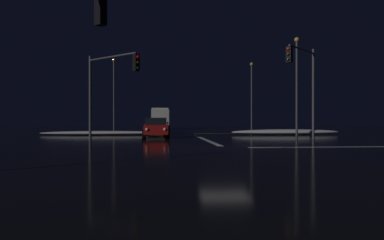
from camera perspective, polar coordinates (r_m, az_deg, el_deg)
name	(u,v)px	position (r m, az deg, el deg)	size (l,w,h in m)	color
ground	(225,149)	(19.52, 4.92, -4.31)	(120.00, 120.00, 0.10)	black
stop_line_north	(205,140)	(27.13, 2.03, -2.95)	(0.35, 13.17, 0.01)	white
centre_line_ns	(191,134)	(38.65, -0.16, -2.03)	(22.00, 0.15, 0.01)	yellow
crosswalk_bar_east	(371,147)	(22.26, 25.17, -3.63)	(13.17, 0.40, 0.01)	white
snow_bank_left_curb	(102,133)	(35.95, -13.39, -1.90)	(11.06, 1.50, 0.38)	white
snow_bank_right_curb	(286,132)	(36.53, 13.85, -1.76)	(10.26, 1.50, 0.52)	white
sedan_red	(156,128)	(29.92, -5.42, -1.14)	(2.02, 4.33, 1.57)	maroon
sedan_gray	(155,126)	(35.97, -5.57, -0.92)	(2.02, 4.33, 1.57)	slate
sedan_orange	(158,125)	(42.42, -5.15, -0.77)	(2.02, 4.33, 1.57)	#C66014
sedan_green	(157,124)	(48.81, -5.30, -0.65)	(2.02, 4.33, 1.57)	#14512D
box_truck	(160,117)	(55.60, -4.83, 0.38)	(2.68, 8.28, 3.08)	beige
traffic_signal_sw	(43,28)	(13.00, -21.41, 12.68)	(3.00, 3.00, 6.23)	#4C4C51
traffic_signal_nw	(109,79)	(26.10, -12.31, 5.97)	(3.70, 3.70, 5.90)	#4C4C51
traffic_signal_ne	(304,75)	(28.25, 16.42, 6.45)	(3.17, 3.17, 6.66)	#4C4C51
streetlamp_right_far	(252,91)	(50.13, 8.92, 4.29)	(0.44, 0.44, 8.83)	#424247
streetlamp_left_far	(114,89)	(48.91, -11.60, 4.56)	(0.44, 0.44, 9.11)	#424247
streetlamp_right_near	(297,79)	(34.89, 15.41, 5.98)	(0.44, 0.44, 8.67)	#424247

